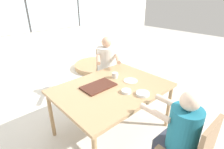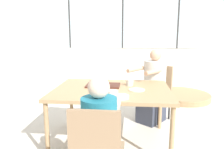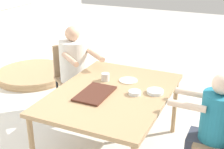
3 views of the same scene
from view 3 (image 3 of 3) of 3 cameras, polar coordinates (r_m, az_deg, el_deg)
dining_table at (r=3.08m, az=0.00°, el=-4.07°), size 1.44×1.07×0.72m
chair_for_woman_green_shirt at (r=4.08m, az=-7.58°, el=0.53°), size 0.56×0.56×0.89m
person_woman_green_shirt at (r=3.94m, az=-6.67°, el=-0.52°), size 0.66×0.71×1.16m
person_man_blue_shirt at (r=2.95m, az=17.61°, el=-10.58°), size 0.33×0.55×1.08m
food_tray_dark at (r=2.99m, az=-3.15°, el=-3.50°), size 0.44×0.27×0.02m
coffee_mug at (r=3.28m, az=-1.19°, el=-0.44°), size 0.09×0.09×0.08m
bowl_white_shallow at (r=3.00m, az=4.19°, el=-3.33°), size 0.12×0.12×0.04m
bowl_cereal at (r=3.04m, az=7.91°, el=-3.12°), size 0.16×0.16×0.03m
plate_tortillas at (r=3.29m, az=3.00°, el=-1.09°), size 0.20×0.20×0.01m
folded_table_stack at (r=5.36m, az=-14.16°, el=0.06°), size 1.19×1.19×0.12m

